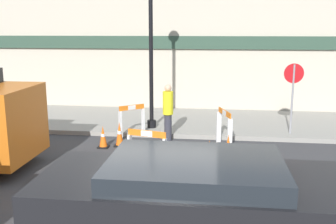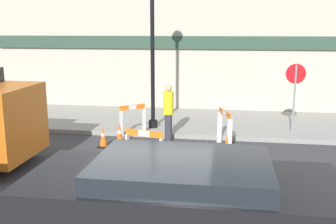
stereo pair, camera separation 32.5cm
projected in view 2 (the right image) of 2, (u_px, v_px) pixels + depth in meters
The scene contains 15 objects.
ground_plane at pixel (147, 200), 7.82m from camera, with size 60.00×60.00×0.00m, color #38383A.
sidewalk_slab at pixel (184, 122), 14.08m from camera, with size 18.00×3.98×0.14m.
storefront_facade at pixel (190, 44), 15.51m from camera, with size 18.00×0.22×5.50m.
streetlamp_post at pixel (152, 27), 12.31m from camera, with size 0.44×0.44×5.03m.
stop_sign at pixel (295, 88), 11.83m from camera, with size 0.60×0.07×2.17m.
barricade_0 at pixel (133, 120), 12.10m from camera, with size 0.74×0.63×1.06m.
barricade_1 at pixel (144, 149), 9.25m from camera, with size 0.97×0.38×1.02m.
barricade_2 at pixel (224, 127), 11.21m from camera, with size 0.44×0.98×1.08m.
traffic_cone_0 at pixel (227, 149), 9.96m from camera, with size 0.30×0.30×0.72m.
traffic_cone_1 at pixel (103, 137), 11.26m from camera, with size 0.30×0.30×0.64m.
traffic_cone_2 at pixel (120, 134), 11.39m from camera, with size 0.30×0.30×0.72m.
traffic_cone_3 at pixel (119, 153), 9.74m from camera, with size 0.30×0.30×0.65m.
traffic_cone_4 at pixel (207, 155), 9.54m from camera, with size 0.30×0.30×0.70m.
person_worker at pixel (168, 110), 11.76m from camera, with size 0.33×0.33×1.73m.
parked_car_1 at pixel (182, 208), 5.40m from camera, with size 4.29×2.00×1.64m.
Camera 2 is at (1.50, -7.13, 3.36)m, focal length 42.00 mm.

